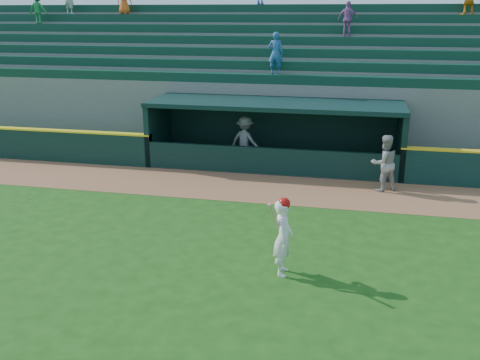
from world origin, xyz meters
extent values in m
plane|color=#1C4912|center=(0.00, 0.00, 0.00)|extent=(120.00, 120.00, 0.00)
cube|color=brown|center=(0.00, 4.90, 0.01)|extent=(40.00, 3.00, 0.01)
imported|color=gray|center=(3.95, 5.52, 0.93)|extent=(1.13, 1.03, 1.87)
imported|color=gray|center=(-1.11, 7.68, 0.93)|extent=(1.37, 1.07, 1.86)
cube|color=slate|center=(0.00, 7.70, 0.02)|extent=(9.00, 2.60, 0.04)
cube|color=black|center=(-4.60, 7.70, 1.15)|extent=(0.20, 2.60, 2.30)
cube|color=black|center=(4.60, 7.70, 1.15)|extent=(0.20, 2.60, 2.30)
cube|color=black|center=(0.00, 9.00, 1.15)|extent=(9.40, 0.20, 2.30)
cube|color=black|center=(0.00, 7.70, 2.38)|extent=(9.40, 2.80, 0.16)
cube|color=black|center=(0.00, 6.48, 0.50)|extent=(9.00, 0.16, 1.00)
cube|color=brown|center=(0.00, 8.50, 0.25)|extent=(8.40, 0.45, 0.10)
cube|color=slate|center=(0.00, 9.53, 1.46)|extent=(34.00, 0.85, 2.91)
cube|color=#0F3828|center=(0.00, 9.41, 3.09)|extent=(34.00, 0.60, 0.36)
cube|color=slate|center=(0.00, 10.38, 1.68)|extent=(34.00, 0.85, 3.36)
cube|color=#0F3828|center=(0.00, 10.26, 3.54)|extent=(34.00, 0.60, 0.36)
cube|color=slate|center=(0.00, 11.22, 1.91)|extent=(34.00, 0.85, 3.81)
cube|color=#0F3828|center=(0.00, 11.11, 3.99)|extent=(34.00, 0.60, 0.36)
cube|color=slate|center=(0.00, 12.07, 2.13)|extent=(34.00, 0.85, 4.26)
cube|color=#0F3828|center=(0.00, 11.96, 4.44)|extent=(34.00, 0.60, 0.36)
cube|color=slate|center=(0.00, 12.93, 2.35)|extent=(34.00, 0.85, 4.71)
cube|color=#0F3828|center=(0.00, 12.81, 4.89)|extent=(34.00, 0.60, 0.36)
cube|color=slate|center=(0.00, 13.78, 2.58)|extent=(34.00, 0.85, 5.16)
cube|color=#0F3828|center=(0.00, 13.66, 5.34)|extent=(34.00, 0.60, 0.36)
cube|color=slate|center=(0.00, 14.62, 2.80)|extent=(34.00, 0.85, 5.61)
cube|color=#0F3828|center=(0.00, 14.51, 5.79)|extent=(34.00, 0.60, 0.36)
cube|color=slate|center=(0.00, 15.20, 2.80)|extent=(34.50, 0.30, 5.61)
imported|color=#275990|center=(-0.27, 9.43, 4.08)|extent=(0.61, 0.42, 1.63)
imported|color=#1A7838|center=(-12.53, 12.83, 5.79)|extent=(0.93, 0.54, 1.43)
imported|color=#9C5B9C|center=(2.37, 11.97, 5.34)|extent=(0.89, 0.48, 1.44)
imported|color=white|center=(1.54, -1.00, 0.87)|extent=(0.44, 0.65, 1.74)
sphere|color=#BC0D0A|center=(1.54, -1.00, 1.67)|extent=(0.27, 0.27, 0.27)
cylinder|color=#D0AF85|center=(1.36, -1.22, 1.44)|extent=(0.23, 0.50, 0.76)
camera|label=1|loc=(2.91, -11.81, 5.62)|focal=40.00mm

